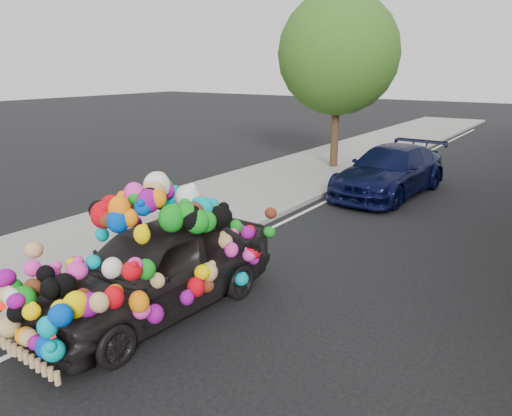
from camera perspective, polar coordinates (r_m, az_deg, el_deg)
The scene contains 6 objects.
ground at distance 8.65m, azimuth 4.54°, elevation -8.77°, with size 100.00×100.00×0.00m, color black.
sidewalk at distance 11.21m, azimuth -14.99°, elevation -3.10°, with size 4.00×60.00×0.12m, color gray.
kerb at distance 9.89m, azimuth -7.44°, elevation -5.21°, with size 0.15×60.00×0.13m, color gray.
tree_near_sidewalk at distance 18.07m, azimuth 9.37°, elevation 17.01°, with size 4.20×4.20×6.13m.
plush_art_car at distance 7.54m, azimuth -11.58°, elevation -4.34°, with size 2.28×4.39×2.04m.
navy_sedan at distance 14.97m, azimuth 15.07°, elevation 4.14°, with size 1.95×4.80×1.39m, color black.
Camera 1 is at (3.81, -6.89, 3.60)m, focal length 35.00 mm.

